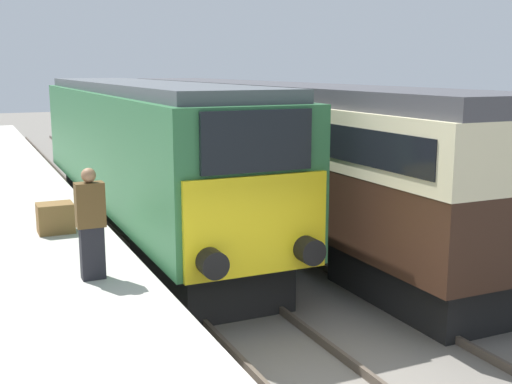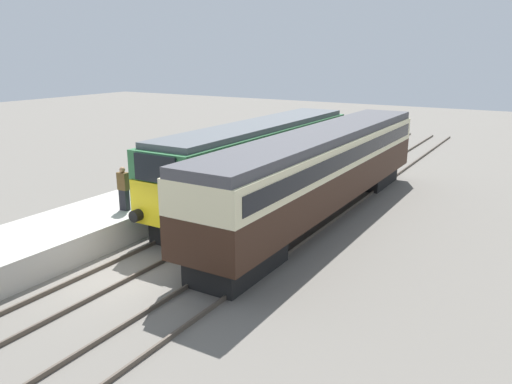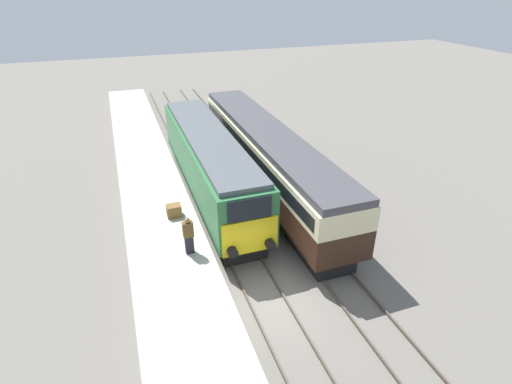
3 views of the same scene
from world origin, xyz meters
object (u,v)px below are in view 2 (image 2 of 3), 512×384
(passenger_carriage, at_px, (323,165))
(locomotive, at_px, (260,159))
(person_on_platform, at_px, (124,189))
(luggage_crate, at_px, (175,185))

(passenger_carriage, bearing_deg, locomotive, 174.79)
(passenger_carriage, relative_size, person_on_platform, 10.23)
(locomotive, relative_size, luggage_crate, 21.17)
(passenger_carriage, distance_m, person_on_platform, 8.46)
(locomotive, bearing_deg, passenger_carriage, -5.21)
(passenger_carriage, bearing_deg, luggage_crate, -154.78)
(locomotive, bearing_deg, luggage_crate, -129.76)
(person_on_platform, bearing_deg, locomotive, 68.84)
(passenger_carriage, bearing_deg, person_on_platform, -134.03)
(luggage_crate, bearing_deg, locomotive, 50.24)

